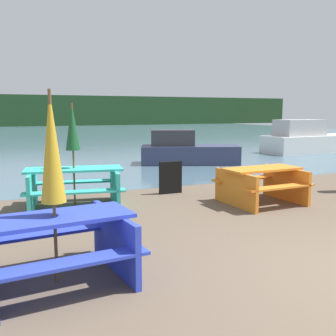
{
  "coord_description": "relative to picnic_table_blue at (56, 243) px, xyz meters",
  "views": [
    {
      "loc": [
        -3.89,
        -2.99,
        1.9
      ],
      "look_at": [
        -1.01,
        3.67,
        0.85
      ],
      "focal_mm": 42.0,
      "sensor_mm": 36.0,
      "label": 1
    }
  ],
  "objects": [
    {
      "name": "picnic_table_blue",
      "position": [
        0.0,
        0.0,
        0.0
      ],
      "size": [
        1.79,
        1.53,
        0.76
      ],
      "rotation": [
        0.0,
        0.0,
        0.09
      ],
      "color": "blue",
      "rests_on": "ground_plane"
    },
    {
      "name": "picnic_table_orange",
      "position": [
        4.44,
        2.23,
        -0.0
      ],
      "size": [
        1.65,
        1.45,
        0.75
      ],
      "rotation": [
        0.0,
        0.0,
        0.04
      ],
      "color": "orange",
      "rests_on": "ground_plane"
    },
    {
      "name": "boat_second",
      "position": [
        12.84,
        9.78,
        0.11
      ],
      "size": [
        4.98,
        1.75,
        1.53
      ],
      "rotation": [
        0.0,
        0.0,
        0.01
      ],
      "color": "silver",
      "rests_on": "water"
    },
    {
      "name": "picnic_table_teal",
      "position": [
        0.82,
        3.45,
        0.02
      ],
      "size": [
        2.1,
        1.68,
        0.78
      ],
      "rotation": [
        0.0,
        0.0,
        -0.17
      ],
      "color": "#33B7A8",
      "rests_on": "ground_plane"
    },
    {
      "name": "umbrella_darkgreen",
      "position": [
        0.82,
        3.45,
        1.13
      ],
      "size": [
        0.28,
        0.28,
        2.06
      ],
      "color": "brown",
      "rests_on": "ground_plane"
    },
    {
      "name": "water",
      "position": [
        3.37,
        29.62,
        -0.46
      ],
      "size": [
        60.0,
        50.0,
        0.0
      ],
      "color": "slate",
      "rests_on": "ground_plane"
    },
    {
      "name": "signboard",
      "position": [
        3.1,
        3.88,
        -0.08
      ],
      "size": [
        0.55,
        0.08,
        0.75
      ],
      "color": "black",
      "rests_on": "ground_plane"
    },
    {
      "name": "umbrella_gold",
      "position": [
        0.0,
        -0.0,
        1.06
      ],
      "size": [
        0.27,
        0.27,
        2.13
      ],
      "color": "brown",
      "rests_on": "ground_plane"
    },
    {
      "name": "boat",
      "position": [
        5.76,
        8.49,
        0.01
      ],
      "size": [
        3.76,
        2.54,
        1.24
      ],
      "rotation": [
        0.0,
        0.0,
        -0.37
      ],
      "color": "#333856",
      "rests_on": "water"
    },
    {
      "name": "far_treeline",
      "position": [
        3.37,
        49.62,
        1.55
      ],
      "size": [
        80.0,
        1.6,
        4.0
      ],
      "color": "#1E3D1E",
      "rests_on": "water"
    }
  ]
}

